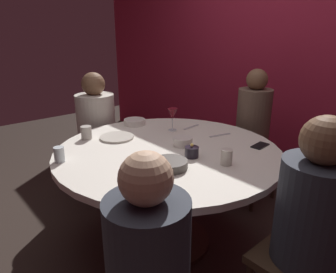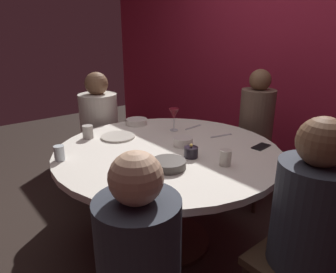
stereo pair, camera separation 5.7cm
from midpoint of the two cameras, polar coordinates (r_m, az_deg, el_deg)
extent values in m
plane|color=#2D231E|center=(2.36, -0.73, -19.13)|extent=(8.00, 8.00, 0.00)
cube|color=maroon|center=(3.09, 22.36, 14.76)|extent=(6.00, 0.10, 2.60)
cylinder|color=silver|center=(2.00, -0.82, -2.72)|extent=(1.47, 1.47, 0.04)
cylinder|color=#332319|center=(2.16, -0.77, -11.84)|extent=(0.14, 0.14, 0.70)
cylinder|color=#2D2116|center=(2.35, -0.73, -18.85)|extent=(0.60, 0.60, 0.03)
cube|color=#3F2D1E|center=(2.86, -13.60, -2.15)|extent=(0.40, 0.40, 0.04)
cylinder|color=beige|center=(2.78, -14.01, 2.86)|extent=(0.34, 0.34, 0.48)
sphere|color=brown|center=(2.71, -14.57, 9.59)|extent=(0.20, 0.20, 0.20)
cylinder|color=#332319|center=(3.03, -17.63, -6.14)|extent=(0.04, 0.04, 0.43)
cylinder|color=#332319|center=(2.75, -14.68, -8.53)|extent=(0.04, 0.04, 0.43)
cylinder|color=#332319|center=(3.16, -12.02, -4.56)|extent=(0.04, 0.04, 0.43)
cylinder|color=#332319|center=(2.89, -8.66, -6.65)|extent=(0.04, 0.04, 0.43)
cube|color=#3F2D1E|center=(2.78, 14.73, -2.85)|extent=(0.40, 0.40, 0.04)
cylinder|color=brown|center=(2.69, 15.24, 2.93)|extent=(0.29, 0.29, 0.54)
sphere|color=brown|center=(2.62, 15.91, 10.33)|extent=(0.18, 0.18, 0.18)
cylinder|color=#332319|center=(3.09, 13.58, -5.25)|extent=(0.04, 0.04, 0.43)
cylinder|color=#332319|center=(2.84, 9.53, -7.19)|extent=(0.04, 0.04, 0.43)
cylinder|color=#332319|center=(2.93, 19.00, -7.17)|extent=(0.04, 0.04, 0.43)
cylinder|color=#332319|center=(2.66, 15.22, -9.47)|extent=(0.04, 0.04, 0.43)
cube|color=#3F2D1E|center=(1.63, 23.37, -20.96)|extent=(0.40, 0.40, 0.04)
cylinder|color=#2D333D|center=(1.48, 24.73, -13.01)|extent=(0.32, 0.32, 0.49)
sphere|color=brown|center=(1.34, 26.68, -0.66)|extent=(0.21, 0.21, 0.21)
cylinder|color=#332319|center=(1.95, 20.03, -21.89)|extent=(0.04, 0.04, 0.43)
cylinder|color=#2D333D|center=(1.13, -5.36, -22.56)|extent=(0.41, 0.41, 0.48)
sphere|color=tan|center=(0.95, -5.95, -7.92)|extent=(0.18, 0.18, 0.18)
cylinder|color=black|center=(1.84, 3.63, -2.94)|extent=(0.09, 0.09, 0.07)
sphere|color=#F9D159|center=(1.82, 3.66, -1.64)|extent=(0.02, 0.02, 0.02)
cylinder|color=silver|center=(2.34, 0.15, 1.23)|extent=(0.06, 0.06, 0.01)
cylinder|color=silver|center=(2.33, 0.15, 2.35)|extent=(0.01, 0.01, 0.09)
cone|color=maroon|center=(2.31, 0.15, 4.38)|extent=(0.08, 0.08, 0.08)
cylinder|color=beige|center=(2.21, -10.37, -0.12)|extent=(0.25, 0.25, 0.01)
cube|color=black|center=(2.10, 16.30, -1.66)|extent=(0.08, 0.15, 0.01)
cylinder|color=silver|center=(2.02, 2.04, -0.95)|extent=(0.13, 0.13, 0.06)
cylinder|color=silver|center=(2.51, -6.99, 2.75)|extent=(0.18, 0.18, 0.05)
cylinder|color=#4C4742|center=(1.69, -0.51, -5.26)|extent=(0.20, 0.20, 0.05)
cylinder|color=#B2ADA3|center=(2.23, -15.91, 0.71)|extent=(0.08, 0.08, 0.09)
cylinder|color=silver|center=(1.89, -20.70, -3.20)|extent=(0.06, 0.06, 0.09)
cylinder|color=beige|center=(1.75, 10.12, -3.85)|extent=(0.07, 0.07, 0.09)
cube|color=#B7B7BC|center=(2.25, 9.11, 0.25)|extent=(0.06, 0.18, 0.01)
cube|color=#B7B7BC|center=(2.43, 3.76, 1.81)|extent=(0.03, 0.18, 0.01)
camera|label=1|loc=(0.03, -90.83, -0.29)|focal=32.20mm
camera|label=2|loc=(0.03, 89.17, 0.29)|focal=32.20mm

